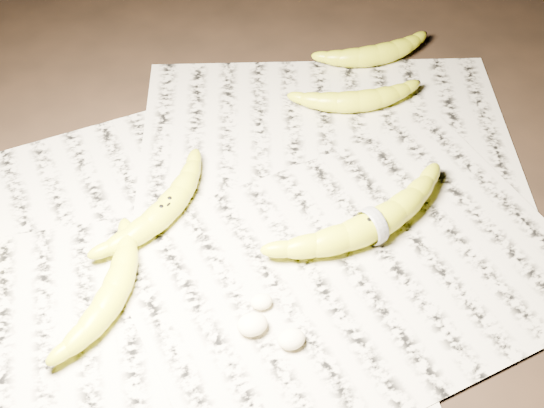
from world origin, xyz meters
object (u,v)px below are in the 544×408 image
object	(u,v)px
banana_left_b	(113,291)
banana_taped	(372,224)
banana_upper_a	(358,99)
banana_upper_b	(376,53)
banana_center	(165,208)

from	to	relation	value
banana_left_b	banana_taped	world-z (taller)	banana_taped
banana_upper_a	banana_upper_b	bearing A→B (deg)	62.96
banana_center	banana_upper_a	size ratio (longest dim) A/B	1.12
banana_taped	banana_left_b	bearing A→B (deg)	165.94
banana_taped	banana_upper_a	distance (m)	0.26
banana_taped	banana_center	bearing A→B (deg)	141.52
banana_upper_a	banana_upper_b	xyz separation A→B (m)	(0.08, 0.10, 0.00)
banana_left_b	banana_upper_b	world-z (taller)	banana_left_b
banana_left_b	banana_upper_b	bearing A→B (deg)	-21.70
banana_center	banana_taped	size ratio (longest dim) A/B	0.79
banana_upper_b	banana_upper_a	bearing A→B (deg)	-126.10
banana_center	banana_taped	bearing A→B (deg)	-64.08
banana_taped	banana_upper_a	bearing A→B (deg)	57.52
banana_center	banana_upper_a	distance (m)	0.36
banana_left_b	banana_center	xyz separation A→B (m)	(0.09, 0.11, -0.00)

